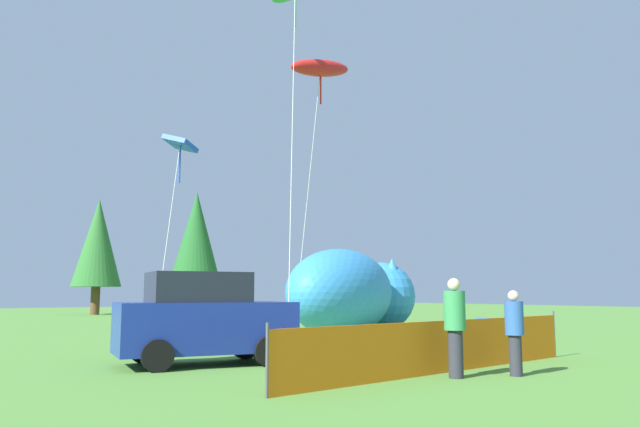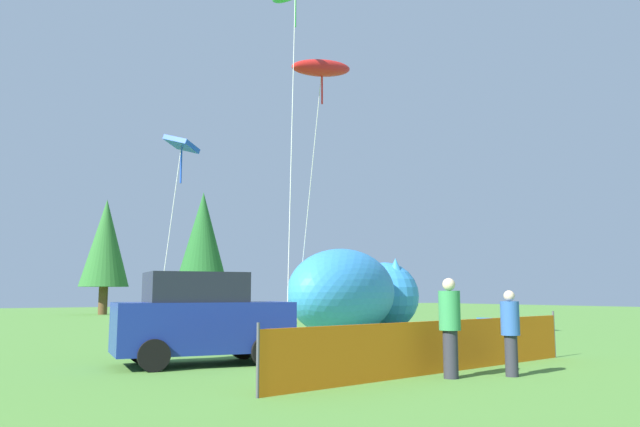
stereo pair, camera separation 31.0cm
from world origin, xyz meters
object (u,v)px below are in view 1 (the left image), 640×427
(folding_chair, at_px, (487,331))
(inflatable_cat, at_px, (352,296))
(spectator_in_blue_shirt, at_px, (515,329))
(kite_blue_box, at_px, (180,147))
(kite_red_lizard, at_px, (321,69))
(parked_car, at_px, (204,319))
(spectator_in_grey_shirt, at_px, (455,323))

(folding_chair, relative_size, inflatable_cat, 0.11)
(spectator_in_blue_shirt, relative_size, kite_blue_box, 0.25)
(kite_blue_box, distance_m, kite_red_lizard, 5.63)
(inflatable_cat, distance_m, spectator_in_blue_shirt, 12.13)
(folding_chair, bearing_deg, kite_red_lizard, 96.42)
(parked_car, distance_m, folding_chair, 8.12)
(inflatable_cat, height_order, kite_blue_box, kite_blue_box)
(parked_car, bearing_deg, folding_chair, 1.42)
(inflatable_cat, bearing_deg, spectator_in_grey_shirt, -147.06)
(kite_blue_box, bearing_deg, spectator_in_grey_shirt, -82.44)
(inflatable_cat, height_order, spectator_in_blue_shirt, inflatable_cat)
(parked_car, height_order, kite_blue_box, kite_blue_box)
(folding_chair, height_order, kite_red_lizard, kite_red_lizard)
(spectator_in_blue_shirt, distance_m, kite_red_lizard, 12.71)
(spectator_in_blue_shirt, bearing_deg, kite_red_lizard, 78.70)
(parked_car, xyz_separation_m, spectator_in_grey_shirt, (3.04, -4.70, 0.01))
(spectator_in_blue_shirt, relative_size, kite_red_lizard, 0.16)
(inflatable_cat, relative_size, kite_red_lizard, 0.85)
(parked_car, bearing_deg, kite_blue_box, 84.32)
(spectator_in_blue_shirt, height_order, kite_blue_box, kite_blue_box)
(spectator_in_grey_shirt, xyz_separation_m, kite_red_lizard, (3.02, 8.82, 8.35))
(folding_chair, height_order, inflatable_cat, inflatable_cat)
(parked_car, xyz_separation_m, inflatable_cat, (8.86, 6.02, 0.47))
(spectator_in_grey_shirt, height_order, kite_blue_box, kite_blue_box)
(folding_chair, distance_m, spectator_in_blue_shirt, 5.49)
(kite_blue_box, bearing_deg, kite_red_lizard, -20.97)
(inflatable_cat, xyz_separation_m, kite_blue_box, (-7.22, -0.21, 4.83))
(spectator_in_grey_shirt, distance_m, kite_blue_box, 11.85)
(spectator_in_grey_shirt, relative_size, kite_red_lizard, 0.19)
(parked_car, distance_m, spectator_in_grey_shirt, 5.60)
(inflatable_cat, distance_m, kite_blue_box, 8.69)
(spectator_in_blue_shirt, height_order, kite_red_lizard, kite_red_lizard)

